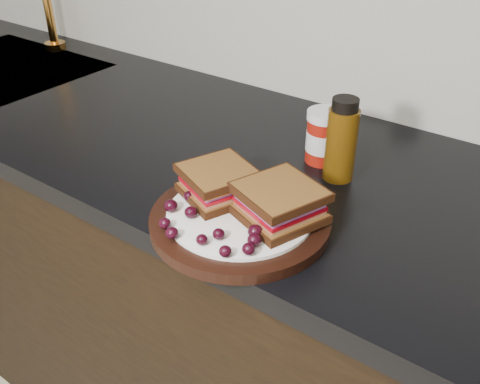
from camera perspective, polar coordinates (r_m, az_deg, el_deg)
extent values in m
cube|color=black|center=(1.25, 9.03, -18.12)|extent=(3.96, 0.58, 0.86)
cube|color=black|center=(0.95, 11.30, -0.56)|extent=(3.98, 0.60, 0.04)
cylinder|color=black|center=(0.83, 0.00, -2.98)|extent=(0.28, 0.28, 0.02)
ellipsoid|color=black|center=(0.82, -7.39, -1.46)|extent=(0.02, 0.02, 0.02)
ellipsoid|color=black|center=(0.81, -5.28, -2.17)|extent=(0.02, 0.02, 0.02)
ellipsoid|color=black|center=(0.79, -8.03, -3.34)|extent=(0.02, 0.02, 0.02)
ellipsoid|color=black|center=(0.77, -7.28, -4.36)|extent=(0.02, 0.02, 0.02)
ellipsoid|color=black|center=(0.75, -4.09, -5.09)|extent=(0.02, 0.02, 0.02)
ellipsoid|color=black|center=(0.76, -2.30, -4.50)|extent=(0.02, 0.02, 0.02)
ellipsoid|color=black|center=(0.73, -1.59, -6.34)|extent=(0.02, 0.02, 0.02)
ellipsoid|color=black|center=(0.73, 0.93, -6.09)|extent=(0.02, 0.02, 0.02)
ellipsoid|color=black|center=(0.75, 1.54, -5.13)|extent=(0.02, 0.02, 0.02)
ellipsoid|color=black|center=(0.76, 1.63, -4.23)|extent=(0.02, 0.02, 0.02)
ellipsoid|color=black|center=(0.78, 5.29, -3.75)|extent=(0.02, 0.02, 0.02)
ellipsoid|color=black|center=(0.80, 4.96, -2.65)|extent=(0.02, 0.02, 0.02)
ellipsoid|color=black|center=(0.82, 5.19, -1.75)|extent=(0.02, 0.02, 0.02)
ellipsoid|color=black|center=(0.89, -0.47, 1.47)|extent=(0.02, 0.02, 0.01)
ellipsoid|color=black|center=(0.87, -2.13, 0.86)|extent=(0.02, 0.02, 0.02)
ellipsoid|color=black|center=(0.85, -2.84, 0.05)|extent=(0.02, 0.02, 0.02)
ellipsoid|color=black|center=(0.84, -5.43, -0.43)|extent=(0.02, 0.02, 0.02)
ellipsoid|color=black|center=(0.87, -0.33, 0.72)|extent=(0.02, 0.02, 0.02)
ellipsoid|color=black|center=(0.87, -3.76, 0.96)|extent=(0.02, 0.02, 0.02)
ellipsoid|color=black|center=(0.87, -4.36, 0.43)|extent=(0.02, 0.02, 0.01)
cylinder|color=maroon|center=(1.00, 8.93, 5.86)|extent=(0.08, 0.08, 0.10)
cylinder|color=#492C07|center=(0.93, 10.77, 5.51)|extent=(0.07, 0.07, 0.15)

